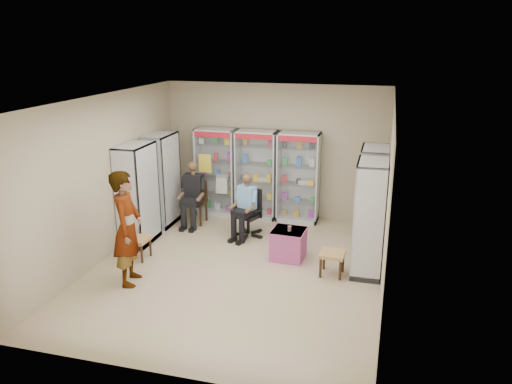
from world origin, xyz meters
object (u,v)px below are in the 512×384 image
(cabinet_right_far, at_px, (372,199))
(cabinet_left_far, at_px, (162,180))
(cabinet_left_near, at_px, (138,195))
(woven_stool_a, at_px, (332,263))
(woven_stool_b, at_px, (138,248))
(cabinet_back_left, at_px, (217,172))
(seated_shopkeeper, at_px, (247,208))
(cabinet_right_near, at_px, (369,218))
(cabinet_back_mid, at_px, (257,175))
(pink_trunk, at_px, (288,244))
(office_chair, at_px, (248,213))
(cabinet_back_right, at_px, (298,178))
(standing_man, at_px, (127,228))
(wooden_chair, at_px, (195,203))

(cabinet_right_far, height_order, cabinet_left_far, same)
(cabinet_left_far, height_order, cabinet_left_near, same)
(woven_stool_a, bearing_deg, woven_stool_b, -175.90)
(cabinet_back_left, relative_size, seated_shopkeeper, 1.58)
(seated_shopkeeper, distance_m, woven_stool_a, 2.32)
(cabinet_left_far, xyz_separation_m, woven_stool_a, (3.89, -1.57, -0.79))
(cabinet_back_left, relative_size, woven_stool_b, 4.92)
(cabinet_back_left, bearing_deg, cabinet_right_near, -32.28)
(cabinet_back_mid, xyz_separation_m, cabinet_left_far, (-1.88, -0.93, 0.00))
(pink_trunk, distance_m, woven_stool_a, 0.98)
(office_chair, bearing_deg, woven_stool_b, -117.17)
(cabinet_back_right, height_order, office_chair, cabinet_back_right)
(cabinet_back_mid, distance_m, office_chair, 1.27)
(cabinet_back_left, distance_m, woven_stool_b, 2.93)
(cabinet_right_far, bearing_deg, office_chair, 90.73)
(cabinet_right_far, xyz_separation_m, pink_trunk, (-1.43, -0.90, -0.72))
(cabinet_back_right, height_order, pink_trunk, cabinet_back_right)
(cabinet_back_left, xyz_separation_m, woven_stool_a, (2.96, -2.50, -0.79))
(cabinet_right_near, xyz_separation_m, cabinet_left_near, (-4.46, 0.20, 0.00))
(cabinet_right_near, distance_m, seated_shopkeeper, 2.68)
(cabinet_back_left, distance_m, cabinet_left_near, 2.23)
(cabinet_back_left, height_order, cabinet_back_right, same)
(cabinet_right_far, relative_size, woven_stool_a, 4.77)
(cabinet_back_right, height_order, woven_stool_a, cabinet_back_right)
(cabinet_back_mid, height_order, cabinet_right_far, same)
(cabinet_right_far, bearing_deg, woven_stool_a, 157.50)
(cabinet_back_mid, distance_m, cabinet_left_near, 2.77)
(cabinet_right_near, relative_size, cabinet_left_near, 1.00)
(seated_shopkeeper, bearing_deg, cabinet_right_far, 21.17)
(woven_stool_b, bearing_deg, cabinet_back_left, 77.72)
(cabinet_left_near, height_order, seated_shopkeeper, cabinet_left_near)
(standing_man, bearing_deg, cabinet_left_far, -0.24)
(cabinet_back_right, bearing_deg, cabinet_back_left, 180.00)
(woven_stool_b, bearing_deg, woven_stool_a, 4.10)
(cabinet_right_far, height_order, pink_trunk, cabinet_right_far)
(cabinet_back_left, relative_size, cabinet_back_right, 1.00)
(standing_man, bearing_deg, cabinet_back_right, -44.69)
(cabinet_back_right, distance_m, cabinet_right_far, 1.98)
(wooden_chair, xyz_separation_m, office_chair, (1.33, -0.43, 0.03))
(cabinet_back_left, height_order, cabinet_right_near, same)
(cabinet_left_far, bearing_deg, cabinet_right_near, 73.75)
(standing_man, bearing_deg, cabinet_right_near, -83.50)
(cabinet_right_far, distance_m, seated_shopkeeper, 2.48)
(cabinet_right_near, bearing_deg, woven_stool_b, 97.27)
(cabinet_right_near, relative_size, woven_stool_a, 4.77)
(cabinet_left_near, bearing_deg, cabinet_back_left, 155.39)
(pink_trunk, bearing_deg, woven_stool_b, -165.01)
(cabinet_back_left, height_order, office_chair, cabinet_back_left)
(cabinet_left_near, relative_size, wooden_chair, 2.13)
(cabinet_left_far, relative_size, cabinet_left_near, 1.00)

